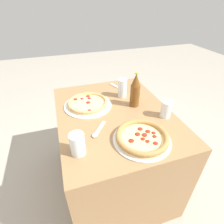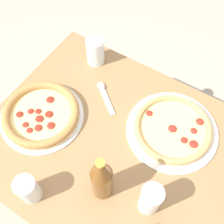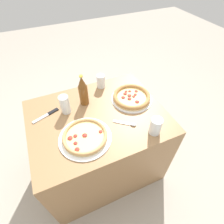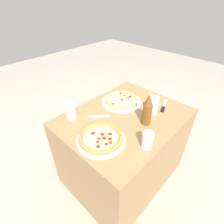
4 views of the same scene
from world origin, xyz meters
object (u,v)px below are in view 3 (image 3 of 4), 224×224
object	(u,v)px
glass_lemonade	(155,127)
glass_cola	(101,82)
pizza_margherita	(132,97)
knife	(47,115)
glass_red_wine	(65,105)
spoon	(128,124)
pizza_salami	(85,136)
beer_bottle	(83,91)

from	to	relation	value
glass_lemonade	glass_cola	xyz separation A→B (m)	(0.14, -0.59, -0.00)
pizza_margherita	knife	world-z (taller)	pizza_margherita
glass_red_wine	spoon	size ratio (longest dim) A/B	0.99
pizza_salami	glass_lemonade	xyz separation A→B (m)	(-0.43, 0.13, 0.04)
pizza_salami	glass_red_wine	size ratio (longest dim) A/B	2.39
glass_cola	beer_bottle	xyz separation A→B (m)	(0.19, 0.14, 0.07)
glass_cola	pizza_margherita	bearing A→B (deg)	123.12
glass_red_wine	spoon	xyz separation A→B (m)	(-0.36, 0.29, -0.06)
pizza_margherita	glass_lemonade	bearing A→B (deg)	87.26
glass_red_wine	knife	bearing A→B (deg)	-8.32
knife	spoon	xyz separation A→B (m)	(-0.50, 0.31, 0.00)
knife	glass_cola	bearing A→B (deg)	-162.28
pizza_margherita	knife	xyz separation A→B (m)	(0.64, -0.09, -0.02)
pizza_salami	glass_lemonade	distance (m)	0.45
spoon	glass_red_wine	bearing A→B (deg)	-38.92
knife	pizza_margherita	bearing A→B (deg)	171.76
glass_red_wine	beer_bottle	size ratio (longest dim) A/B	0.57
glass_lemonade	pizza_salami	bearing A→B (deg)	-17.35
glass_cola	spoon	distance (m)	0.47
knife	spoon	distance (m)	0.59
glass_lemonade	knife	distance (m)	0.76
glass_cola	beer_bottle	world-z (taller)	beer_bottle
glass_lemonade	knife	world-z (taller)	glass_lemonade
glass_cola	beer_bottle	bearing A→B (deg)	36.02
pizza_salami	pizza_margherita	distance (m)	0.49
spoon	beer_bottle	bearing A→B (deg)	-57.39
glass_red_wine	glass_lemonade	bearing A→B (deg)	139.13
glass_lemonade	glass_red_wine	xyz separation A→B (m)	(0.48, -0.42, 0.01)
pizza_salami	glass_cola	world-z (taller)	glass_cola
glass_red_wine	knife	distance (m)	0.15
beer_bottle	knife	world-z (taller)	beer_bottle
pizza_salami	beer_bottle	world-z (taller)	beer_bottle
pizza_margherita	knife	size ratio (longest dim) A/B	1.63
pizza_margherita	beer_bottle	bearing A→B (deg)	-17.22
pizza_salami	spoon	size ratio (longest dim) A/B	2.36
pizza_margherita	glass_cola	world-z (taller)	glass_cola
glass_lemonade	beer_bottle	size ratio (longest dim) A/B	0.48
beer_bottle	spoon	size ratio (longest dim) A/B	1.74
spoon	knife	bearing A→B (deg)	-31.90
pizza_salami	knife	size ratio (longest dim) A/B	1.73
pizza_margherita	glass_lemonade	size ratio (longest dim) A/B	2.65
pizza_salami	glass_red_wine	distance (m)	0.29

